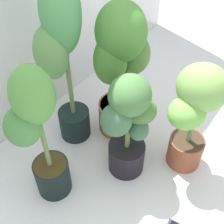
% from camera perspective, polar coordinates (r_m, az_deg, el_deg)
% --- Properties ---
extents(ground_plane, '(8.00, 8.00, 0.00)m').
position_cam_1_polar(ground_plane, '(1.70, 5.47, -13.57)').
color(ground_plane, silver).
rests_on(ground_plane, ground).
extents(potted_plant_back_center, '(0.32, 0.27, 1.04)m').
position_cam_1_polar(potted_plant_back_center, '(1.52, -9.59, 11.08)').
color(potted_plant_back_center, black).
rests_on(potted_plant_back_center, ground).
extents(potted_plant_front_right, '(0.33, 0.28, 0.68)m').
position_cam_1_polar(potted_plant_front_right, '(1.52, 15.39, -0.31)').
color(potted_plant_front_right, brown).
rests_on(potted_plant_front_right, ground).
extents(potted_plant_back_left, '(0.27, 0.23, 0.81)m').
position_cam_1_polar(potted_plant_back_left, '(1.36, -13.86, -4.31)').
color(potted_plant_back_left, black).
rests_on(potted_plant_back_left, ground).
extents(potted_plant_center, '(0.33, 0.27, 0.65)m').
position_cam_1_polar(potted_plant_center, '(1.48, 3.20, -2.32)').
color(potted_plant_center, black).
rests_on(potted_plant_center, ground).
extents(potted_plant_back_right, '(0.37, 0.30, 0.85)m').
position_cam_1_polar(potted_plant_back_right, '(1.63, 1.67, 9.03)').
color(potted_plant_back_right, '#9A5835').
rests_on(potted_plant_back_right, ground).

